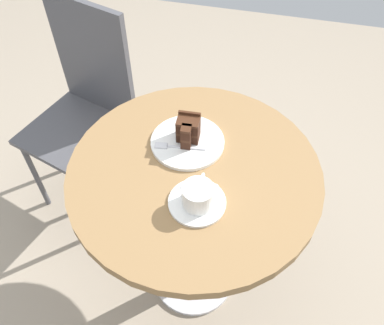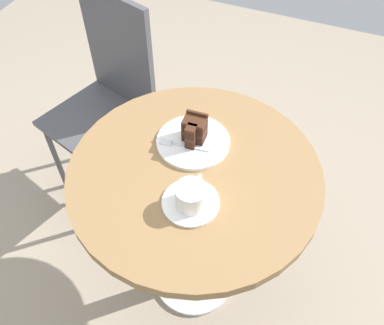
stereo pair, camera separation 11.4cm
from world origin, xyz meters
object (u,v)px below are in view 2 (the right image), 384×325
object	(u,v)px
coffee_cup	(191,195)
teaspoon	(202,188)
cafe_chair	(109,90)
cake_slice	(194,130)
fork	(178,145)
saucer	(191,202)
cake_plate	(193,142)
napkin	(195,151)

from	to	relation	value
coffee_cup	teaspoon	bearing A→B (deg)	-9.16
coffee_cup	cafe_chair	world-z (taller)	cafe_chair
teaspoon	cafe_chair	distance (m)	0.78
coffee_cup	cake_slice	world-z (taller)	cake_slice
cake_slice	fork	world-z (taller)	cake_slice
cake_slice	fork	xyz separation A→B (m)	(-0.04, 0.03, -0.04)
cafe_chair	cake_slice	bearing A→B (deg)	-12.72
saucer	teaspoon	xyz separation A→B (m)	(0.05, -0.01, 0.01)
fork	cafe_chair	xyz separation A→B (m)	(0.34, 0.47, -0.20)
cake_plate	napkin	size ratio (longest dim) A/B	1.39
cake_slice	saucer	bearing A→B (deg)	-160.17
coffee_cup	fork	size ratio (longest dim) A/B	0.75
teaspoon	cake_plate	size ratio (longest dim) A/B	0.45
cake_slice	napkin	bearing A→B (deg)	-152.88
teaspoon	napkin	size ratio (longest dim) A/B	0.63
cake_plate	fork	world-z (taller)	fork
teaspoon	cake_slice	distance (m)	0.19
coffee_cup	fork	world-z (taller)	coffee_cup
teaspoon	coffee_cup	bearing A→B (deg)	-112.28
saucer	coffee_cup	bearing A→B (deg)	-135.33
cake_slice	fork	distance (m)	0.07
saucer	fork	distance (m)	0.21
napkin	cafe_chair	distance (m)	0.64
teaspoon	fork	distance (m)	0.17
cake_slice	cafe_chair	size ratio (longest dim) A/B	0.09
cake_slice	teaspoon	bearing A→B (deg)	-151.51
cafe_chair	cake_plate	bearing A→B (deg)	-13.35
napkin	saucer	bearing A→B (deg)	-161.67
saucer	coffee_cup	world-z (taller)	coffee_cup
saucer	cake_slice	xyz separation A→B (m)	(0.22, 0.08, 0.05)
coffee_cup	cake_plate	world-z (taller)	coffee_cup
cake_slice	coffee_cup	bearing A→B (deg)	-159.71
cake_plate	saucer	bearing A→B (deg)	-159.50
saucer	cafe_chair	bearing A→B (deg)	48.63
napkin	teaspoon	bearing A→B (deg)	-151.14
saucer	cafe_chair	size ratio (longest dim) A/B	0.17
fork	teaspoon	bearing A→B (deg)	127.82
saucer	cake_slice	distance (m)	0.24
saucer	fork	xyz separation A→B (m)	(0.17, 0.11, 0.01)
cake_slice	cafe_chair	world-z (taller)	cafe_chair
fork	cafe_chair	world-z (taller)	cafe_chair
teaspoon	cake_plate	xyz separation A→B (m)	(0.16, 0.09, -0.01)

